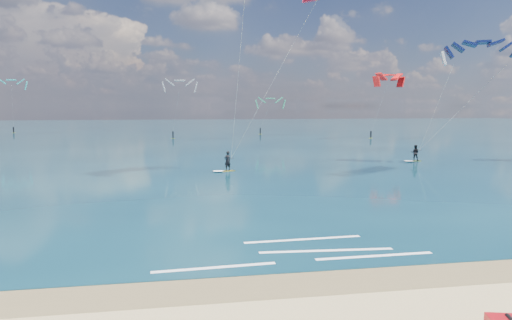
{
  "coord_description": "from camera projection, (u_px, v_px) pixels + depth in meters",
  "views": [
    {
      "loc": [
        -3.26,
        -12.22,
        6.32
      ],
      "look_at": [
        0.15,
        8.0,
        3.89
      ],
      "focal_mm": 32.0,
      "sensor_mm": 36.0,
      "label": 1
    }
  ],
  "objects": [
    {
      "name": "sea",
      "position": [
        192.0,
        131.0,
        115.08
      ],
      "size": [
        320.0,
        200.0,
        0.04
      ],
      "primitive_type": "cube",
      "color": "#092735",
      "rests_on": "ground"
    },
    {
      "name": "shoreline_foam",
      "position": [
        308.0,
        252.0,
        19.7
      ],
      "size": [
        11.81,
        3.58,
        0.01
      ],
      "color": "white",
      "rests_on": "ground"
    },
    {
      "name": "kitesurfer_far",
      "position": [
        450.0,
        94.0,
        49.58
      ],
      "size": [
        11.76,
        7.43,
        14.57
      ],
      "rotation": [
        0.0,
        0.0,
        0.09
      ],
      "color": "#A1BC1C",
      "rests_on": "sea"
    },
    {
      "name": "wet_sand_strip",
      "position": [
        275.0,
        285.0,
        16.18
      ],
      "size": [
        320.0,
        2.4,
        0.01
      ],
      "primitive_type": "cube",
      "color": "brown",
      "rests_on": "ground"
    },
    {
      "name": "kitesurfer_main",
      "position": [
        255.0,
        63.0,
        40.59
      ],
      "size": [
        11.46,
        9.03,
        19.65
      ],
      "rotation": [
        0.0,
        0.0,
        0.36
      ],
      "color": "gold",
      "rests_on": "sea"
    },
    {
      "name": "distant_kites",
      "position": [
        199.0,
        110.0,
        92.36
      ],
      "size": [
        81.84,
        33.92,
        12.13
      ],
      "color": "gray",
      "rests_on": "ground"
    },
    {
      "name": "ground",
      "position": [
        209.0,
        161.0,
        52.42
      ],
      "size": [
        320.0,
        320.0,
        0.0
      ],
      "primitive_type": "plane",
      "color": "tan",
      "rests_on": "ground"
    }
  ]
}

